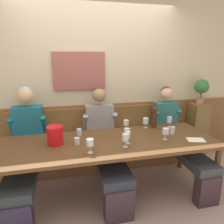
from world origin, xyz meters
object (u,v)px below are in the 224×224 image
at_px(ice_bucket, 55,135).
at_px(water_tumbler_left, 173,130).
at_px(potted_plant, 202,88).
at_px(person_left_seat, 105,140).
at_px(dining_table, 109,146).
at_px(person_center_left_seat, 176,134).
at_px(wine_glass_mid_right, 126,123).
at_px(person_center_right_seat, 26,144).
at_px(wine_glass_left_end, 127,131).
at_px(wine_glass_center_front, 128,135).
at_px(water_tumbler_right, 77,141).
at_px(wine_bottle_clear_water, 154,116).
at_px(wine_glass_center_rear, 146,121).
at_px(wall_bench, 99,150).
at_px(wine_glass_near_bucket, 166,132).
at_px(wine_glass_right_end, 169,120).
at_px(water_tumbler_center, 79,132).
at_px(wine_glass_mid_left, 90,143).
at_px(wine_glass_by_bottle, 126,138).

relative_size(ice_bucket, water_tumbler_left, 2.16).
bearing_deg(potted_plant, person_left_seat, -165.89).
relative_size(dining_table, potted_plant, 6.31).
relative_size(dining_table, person_center_left_seat, 1.97).
distance_m(dining_table, person_left_seat, 0.32).
bearing_deg(ice_bucket, wine_glass_mid_right, 15.40).
bearing_deg(water_tumbler_left, person_center_right_seat, 170.70).
bearing_deg(wine_glass_left_end, person_center_right_seat, 166.02).
relative_size(wine_glass_center_front, water_tumbler_right, 1.95).
relative_size(wine_bottle_clear_water, water_tumbler_right, 5.03).
height_order(ice_bucket, wine_glass_center_rear, ice_bucket).
relative_size(wall_bench, person_center_right_seat, 2.18).
xyz_separation_m(dining_table, potted_plant, (1.78, 0.76, 0.55)).
bearing_deg(person_center_right_seat, wall_bench, 19.92).
bearing_deg(wine_glass_mid_right, potted_plant, 16.52).
height_order(dining_table, water_tumbler_right, water_tumbler_right).
distance_m(wall_bench, wine_glass_left_end, 0.91).
relative_size(person_left_seat, wine_glass_center_front, 8.84).
xyz_separation_m(ice_bucket, wine_glass_center_rear, (1.25, 0.30, -0.01)).
bearing_deg(wine_glass_near_bucket, potted_plant, 38.78).
height_order(wine_glass_right_end, water_tumbler_center, wine_glass_right_end).
distance_m(person_center_left_seat, wine_glass_mid_left, 1.50).
xyz_separation_m(person_center_right_seat, person_left_seat, (1.03, -0.04, -0.03)).
relative_size(wine_glass_near_bucket, water_tumbler_center, 1.73).
distance_m(wall_bench, ice_bucket, 1.07).
bearing_deg(wall_bench, water_tumbler_center, -127.46).
relative_size(wine_glass_right_end, wine_glass_mid_right, 1.08).
bearing_deg(wine_glass_center_rear, water_tumbler_left, -51.43).
bearing_deg(dining_table, wine_glass_near_bucket, -8.56).
distance_m(wine_glass_mid_right, water_tumbler_left, 0.63).
bearing_deg(ice_bucket, wine_glass_near_bucket, -7.54).
xyz_separation_m(wine_bottle_clear_water, water_tumbler_right, (-1.13, -0.34, -0.13)).
bearing_deg(wine_bottle_clear_water, wine_glass_right_end, -11.21).
xyz_separation_m(person_center_left_seat, water_tumbler_right, (-1.48, -0.32, 0.16)).
xyz_separation_m(wine_glass_mid_left, wine_glass_left_end, (0.50, 0.30, -0.02)).
height_order(wall_bench, wine_glass_left_end, wall_bench).
bearing_deg(potted_plant, wine_glass_center_front, -150.73).
xyz_separation_m(wine_glass_left_end, potted_plant, (1.53, 0.72, 0.39)).
bearing_deg(water_tumbler_left, wine_glass_left_end, -179.67).
bearing_deg(wine_glass_mid_left, wine_glass_center_front, 16.22).
relative_size(person_center_right_seat, wine_glass_mid_right, 9.26).
distance_m(person_center_right_seat, wine_glass_center_rear, 1.65).
distance_m(person_center_right_seat, water_tumbler_center, 0.70).
distance_m(wine_glass_center_rear, water_tumbler_left, 0.41).
relative_size(person_left_seat, wine_glass_mid_left, 8.46).
bearing_deg(person_center_right_seat, wine_glass_center_rear, 0.25).
height_order(person_center_right_seat, wine_glass_center_front, person_center_right_seat).
height_order(wine_glass_right_end, potted_plant, potted_plant).
height_order(wine_glass_by_bottle, wine_glass_center_rear, wine_glass_by_bottle).
distance_m(wine_glass_by_bottle, wine_glass_center_rear, 0.74).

